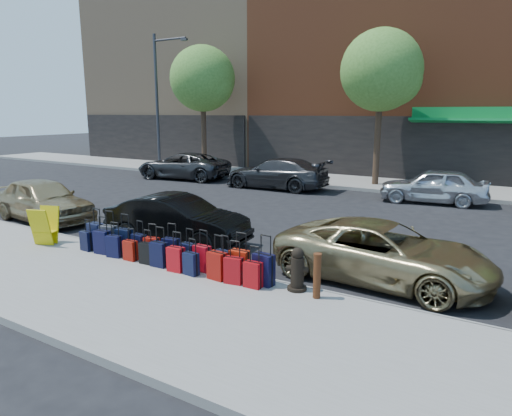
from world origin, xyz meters
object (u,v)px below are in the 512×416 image
Objects in this scene: car_near_0 at (43,200)px; car_far_0 at (183,166)px; tree_left at (205,80)px; tree_center at (384,73)px; car_near_2 at (383,252)px; suitcase_front_5 at (171,250)px; bollard at (317,275)px; car_far_1 at (276,173)px; fire_hydrant at (297,271)px; car_far_2 at (434,186)px; streetlight at (159,94)px; display_rack at (45,226)px; car_near_1 at (177,220)px.

car_near_0 reaches higher than car_far_0.
tree_center is at bearing 0.00° from tree_left.
suitcase_front_5 is at bearing 114.72° from car_near_2.
tree_center is 13.88m from car_near_2.
tree_center is 1.41× the size of car_far_0.
tree_center reaches higher than bollard.
bollard is 0.17× the size of car_far_1.
fire_hydrant is 0.21× the size of car_far_2.
tree_left is 8.28× the size of bollard.
car_near_0 is 0.82× the size of car_far_0.
car_far_0 is at bearing 121.76° from fire_hydrant.
streetlight is 8.07× the size of display_rack.
display_rack is 3.48m from car_near_1.
car_near_0 is at bearing -53.81° from car_far_2.
streetlight is at bearing -127.08° from car_far_0.
tree_left is at bearing 118.05° from suitcase_front_5.
suitcase_front_5 is (9.85, -14.25, -4.97)m from tree_left.
fire_hydrant is (2.62, -14.23, -4.86)m from tree_center.
tree_center is at bearing -139.31° from car_far_2.
suitcase_front_5 is 3.94m from display_rack.
streetlight is 5.55m from car_far_0.
suitcase_front_5 is 2.14m from car_near_1.
car_near_0 is (5.88, -12.13, -3.94)m from streetlight.
suitcase_front_5 is 0.23× the size of car_near_1.
suitcase_front_5 is at bearing -95.54° from car_near_0.
bollard is (3.77, -0.15, 0.16)m from suitcase_front_5.
suitcase_front_5 is at bearing 164.45° from fire_hydrant.
streetlight is at bearing 31.91° from car_near_0.
car_near_2 is at bearing -82.10° from car_near_0.
tree_center reaches higher than car_far_2.
car_near_2 is (4.46, 1.78, 0.20)m from suitcase_front_5.
tree_center is 11.42m from car_far_0.
tree_center is at bearing -24.45° from car_near_0.
tree_left is 13.97m from car_near_0.
car_far_2 is (13.56, -2.75, -4.71)m from tree_left.
fire_hydrant is (3.27, 0.02, 0.11)m from suitcase_front_5.
car_far_2 is (3.06, -2.75, -4.71)m from tree_center.
display_rack reaches higher than suitcase_front_5.
car_near_0 is at bearing 7.06° from car_far_0.
tree_center is at bearing 84.54° from fire_hydrant.
suitcase_front_5 is at bearing 177.73° from bollard.
bollard is 5.38m from car_near_1.
fire_hydrant is at bearing 148.92° from car_near_2.
tree_left reaches higher than car_near_0.
display_rack is at bearing 168.97° from fire_hydrant.
fire_hydrant is 0.21× the size of car_near_1.
car_near_1 is 0.88× the size of car_near_2.
car_far_0 is at bearing 94.21° from display_rack.
car_far_0 is 5.99m from car_far_1.
car_near_0 is (-10.68, 1.57, 0.12)m from bollard.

